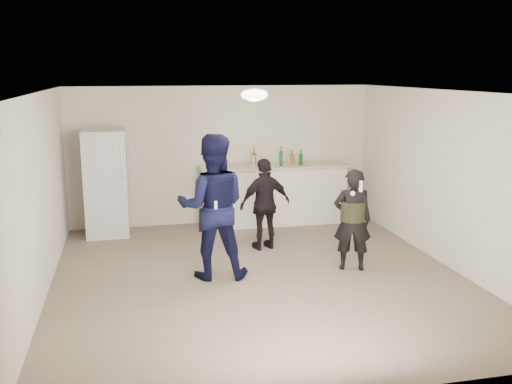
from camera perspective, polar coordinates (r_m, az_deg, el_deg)
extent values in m
plane|color=#6B5B4C|center=(7.87, 0.32, -8.52)|extent=(6.00, 6.00, 0.00)
plane|color=silver|center=(7.37, 0.35, 9.99)|extent=(6.00, 6.00, 0.00)
plane|color=beige|center=(10.42, -3.40, 3.68)|extent=(6.00, 0.00, 6.00)
plane|color=beige|center=(4.75, 8.60, -6.72)|extent=(6.00, 0.00, 6.00)
plane|color=beige|center=(7.42, -20.84, -0.54)|extent=(0.00, 6.00, 6.00)
plane|color=beige|center=(8.56, 18.57, 1.23)|extent=(0.00, 6.00, 6.00)
cube|color=silver|center=(10.42, 1.80, -0.36)|extent=(2.60, 0.56, 1.05)
cube|color=#B8B18E|center=(10.31, 1.82, 2.60)|extent=(2.68, 0.64, 0.04)
cube|color=silver|center=(9.96, -14.78, 0.87)|extent=(0.70, 0.70, 1.80)
cylinder|color=silver|center=(9.52, -13.29, 2.88)|extent=(0.02, 0.02, 0.60)
ellipsoid|color=white|center=(7.67, -0.17, 9.70)|extent=(0.36, 0.36, 0.16)
cylinder|color=#BABABF|center=(10.35, -0.27, 3.22)|extent=(0.08, 0.08, 0.17)
imported|color=#0F113F|center=(7.65, -4.37, -1.48)|extent=(1.06, 0.88, 1.96)
imported|color=black|center=(8.09, 9.62, -2.75)|extent=(0.60, 0.48, 1.44)
cylinder|color=#2B3317|center=(8.05, 9.65, -1.87)|extent=(0.34, 0.34, 0.28)
imported|color=black|center=(8.90, 0.92, -1.22)|extent=(0.90, 0.52, 1.44)
cube|color=white|center=(7.36, -4.06, -1.45)|extent=(0.04, 0.04, 0.15)
sphere|color=white|center=(7.42, -3.17, -1.88)|extent=(0.07, 0.07, 0.07)
cube|color=white|center=(7.74, 10.45, 0.57)|extent=(0.04, 0.04, 0.15)
sphere|color=silver|center=(7.75, 9.65, -0.14)|extent=(0.07, 0.07, 0.07)
cylinder|color=#8C6314|center=(10.40, 3.64, 3.28)|extent=(0.08, 0.08, 0.18)
cylinder|color=#144818|center=(10.33, 4.50, 3.26)|extent=(0.07, 0.07, 0.20)
cylinder|color=brown|center=(10.37, -0.18, 3.36)|extent=(0.07, 0.07, 0.21)
cylinder|color=#164D29|center=(10.22, 2.51, 3.38)|extent=(0.06, 0.06, 0.27)
cylinder|color=#AEB0B9|center=(10.53, 3.32, 3.38)|extent=(0.07, 0.07, 0.18)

